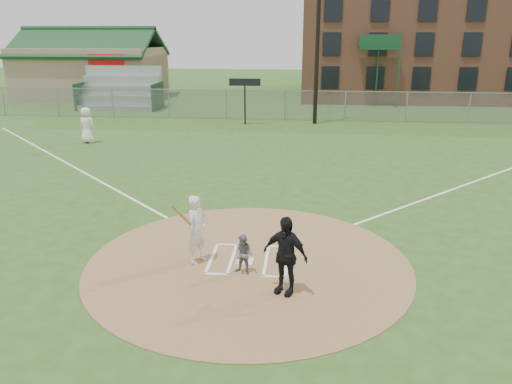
# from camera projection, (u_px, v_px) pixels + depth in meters

# --- Properties ---
(ground) EXTENTS (140.00, 140.00, 0.00)m
(ground) POSITION_uv_depth(u_px,v_px,m) (249.00, 263.00, 13.02)
(ground) COLOR #2C501B
(ground) RESTS_ON ground
(dirt_circle) EXTENTS (8.40, 8.40, 0.02)m
(dirt_circle) POSITION_uv_depth(u_px,v_px,m) (249.00, 262.00, 13.01)
(dirt_circle) COLOR olive
(dirt_circle) RESTS_ON ground
(home_plate) EXTENTS (0.44, 0.44, 0.03)m
(home_plate) POSITION_uv_depth(u_px,v_px,m) (245.00, 261.00, 13.02)
(home_plate) COLOR white
(home_plate) RESTS_ON dirt_circle
(foul_line_first) EXTENTS (17.04, 17.04, 0.01)m
(foul_line_first) POSITION_uv_depth(u_px,v_px,m) (488.00, 177.00, 20.70)
(foul_line_first) COLOR white
(foul_line_first) RESTS_ON ground
(foul_line_third) EXTENTS (17.04, 17.04, 0.01)m
(foul_line_third) POSITION_uv_depth(u_px,v_px,m) (72.00, 166.00, 22.38)
(foul_line_third) COLOR white
(foul_line_third) RESTS_ON ground
(catcher) EXTENTS (0.59, 0.53, 1.01)m
(catcher) POSITION_uv_depth(u_px,v_px,m) (244.00, 255.00, 12.26)
(catcher) COLOR slate
(catcher) RESTS_ON dirt_circle
(umpire) EXTENTS (1.18, 0.87, 1.86)m
(umpire) POSITION_uv_depth(u_px,v_px,m) (285.00, 255.00, 11.23)
(umpire) COLOR black
(umpire) RESTS_ON dirt_circle
(ondeck_player) EXTENTS (1.03, 0.78, 1.91)m
(ondeck_player) POSITION_uv_depth(u_px,v_px,m) (87.00, 125.00, 26.77)
(ondeck_player) COLOR white
(ondeck_player) RESTS_ON ground
(batters_boxes) EXTENTS (2.08, 1.88, 0.01)m
(batters_boxes) POSITION_uv_depth(u_px,v_px,m) (249.00, 259.00, 13.15)
(batters_boxes) COLOR white
(batters_boxes) RESTS_ON dirt_circle
(batter_at_plate) EXTENTS (0.88, 1.04, 1.80)m
(batter_at_plate) POSITION_uv_depth(u_px,v_px,m) (197.00, 229.00, 12.78)
(batter_at_plate) COLOR silver
(batter_at_plate) RESTS_ON dirt_circle
(outfield_fence) EXTENTS (56.08, 0.08, 2.03)m
(outfield_fence) POSITION_uv_depth(u_px,v_px,m) (285.00, 105.00, 33.54)
(outfield_fence) COLOR slate
(outfield_fence) RESTS_ON ground
(bleachers) EXTENTS (6.08, 3.20, 3.20)m
(bleachers) POSITION_uv_depth(u_px,v_px,m) (119.00, 88.00, 38.55)
(bleachers) COLOR #B7BABF
(bleachers) RESTS_ON ground
(clubhouse) EXTENTS (12.20, 8.71, 6.23)m
(clubhouse) POSITION_uv_depth(u_px,v_px,m) (92.00, 70.00, 45.21)
(clubhouse) COLOR #9D886A
(clubhouse) RESTS_ON ground
(brick_warehouse) EXTENTS (30.00, 17.17, 15.00)m
(brick_warehouse) POSITION_uv_depth(u_px,v_px,m) (470.00, 11.00, 45.19)
(brick_warehouse) COLOR #A05E45
(brick_warehouse) RESTS_ON ground
(light_pole) EXTENTS (1.20, 0.30, 12.22)m
(light_pole) POSITION_uv_depth(u_px,v_px,m) (318.00, 17.00, 30.69)
(light_pole) COLOR black
(light_pole) RESTS_ON ground
(scoreboard_sign) EXTENTS (2.00, 0.10, 2.93)m
(scoreboard_sign) POSITION_uv_depth(u_px,v_px,m) (245.00, 87.00, 31.65)
(scoreboard_sign) COLOR black
(scoreboard_sign) RESTS_ON ground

